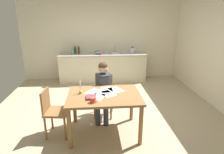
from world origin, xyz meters
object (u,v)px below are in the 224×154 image
at_px(wine_glass_by_kettle, 101,50).
at_px(sink_unit, 115,53).
at_px(candlestick, 80,90).
at_px(mixing_bowl, 98,52).
at_px(chair_at_table, 104,93).
at_px(bottle_oil, 72,51).
at_px(dining_table, 104,100).
at_px(chair_side_empty, 53,110).
at_px(wine_glass_near_sink, 104,50).
at_px(bottle_wine_red, 79,50).
at_px(teacup_on_counter, 101,53).
at_px(coffee_mug, 93,100).
at_px(bottle_vinegar, 75,50).
at_px(stovetop_kettle, 132,50).
at_px(book_magazine, 91,97).
at_px(person_seated, 103,87).

bearing_deg(wine_glass_by_kettle, sink_unit, -17.17).
bearing_deg(candlestick, mixing_bowl, 82.53).
relative_size(chair_at_table, bottle_oil, 3.21).
bearing_deg(sink_unit, dining_table, -99.69).
bearing_deg(chair_side_empty, dining_table, -0.94).
bearing_deg(wine_glass_near_sink, bottle_wine_red, -176.11).
bearing_deg(teacup_on_counter, coffee_mug, -94.48).
distance_m(candlestick, bottle_vinegar, 3.04).
bearing_deg(wine_glass_near_sink, coffee_mug, -95.71).
xyz_separation_m(sink_unit, mixing_bowl, (-0.55, -0.04, 0.04)).
bearing_deg(stovetop_kettle, mixing_bowl, -178.08).
relative_size(dining_table, book_magazine, 6.63).
bearing_deg(sink_unit, book_magazine, -103.23).
xyz_separation_m(chair_at_table, person_seated, (-0.02, -0.15, 0.18)).
xyz_separation_m(bottle_vinegar, wine_glass_near_sink, (0.92, 0.06, 0.00)).
height_order(bottle_oil, bottle_wine_red, bottle_oil).
bearing_deg(stovetop_kettle, coffee_mug, -110.72).
bearing_deg(chair_side_empty, chair_at_table, 37.03).
xyz_separation_m(chair_side_empty, coffee_mug, (0.71, -0.32, 0.31)).
relative_size(dining_table, bottle_wine_red, 5.24).
bearing_deg(book_magazine, sink_unit, 76.27).
relative_size(chair_at_table, stovetop_kettle, 4.00).
xyz_separation_m(chair_side_empty, bottle_wine_red, (0.24, 3.09, 0.52)).
bearing_deg(bottle_vinegar, sink_unit, -3.77).
xyz_separation_m(chair_side_empty, candlestick, (0.48, 0.07, 0.33)).
distance_m(sink_unit, stovetop_kettle, 0.55).
height_order(dining_table, teacup_on_counter, teacup_on_counter).
xyz_separation_m(coffee_mug, wine_glass_near_sink, (0.35, 3.46, 0.21)).
xyz_separation_m(bottle_oil, wine_glass_near_sink, (1.02, 0.15, -0.01)).
bearing_deg(chair_at_table, candlestick, -124.88).
distance_m(chair_side_empty, mixing_bowl, 3.11).
distance_m(coffee_mug, wine_glass_near_sink, 3.48).
distance_m(dining_table, stovetop_kettle, 3.21).
relative_size(chair_at_table, wine_glass_by_kettle, 5.72).
xyz_separation_m(coffee_mug, mixing_bowl, (0.15, 3.27, 0.16)).
bearing_deg(bottle_wine_red, bottle_vinegar, -176.85).
bearing_deg(bottle_vinegar, dining_table, -76.10).
bearing_deg(person_seated, dining_table, -90.33).
xyz_separation_m(dining_table, sink_unit, (0.51, 3.01, 0.27)).
bearing_deg(sink_unit, wine_glass_near_sink, 157.78).
height_order(coffee_mug, sink_unit, sink_unit).
relative_size(book_magazine, bottle_oil, 0.70).
xyz_separation_m(dining_table, person_seated, (0.00, 0.56, 0.03)).
height_order(bottle_oil, teacup_on_counter, bottle_oil).
height_order(bottle_vinegar, wine_glass_by_kettle, bottle_vinegar).
bearing_deg(bottle_wine_red, wine_glass_by_kettle, 4.53).
distance_m(sink_unit, bottle_vinegar, 1.29).
distance_m(person_seated, book_magazine, 0.73).
distance_m(bottle_vinegar, bottle_wine_red, 0.11).
height_order(chair_at_table, wine_glass_near_sink, wine_glass_near_sink).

